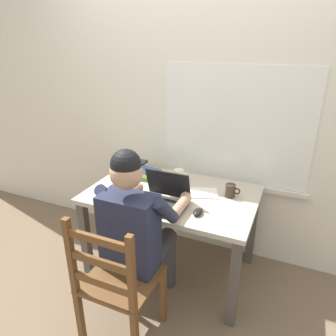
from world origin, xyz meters
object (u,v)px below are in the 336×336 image
object	(u,v)px
computer_mouse	(198,212)
coffee_mug_dark	(231,191)
book_stack_main	(149,174)
laptop	(163,198)
coffee_mug_white	(179,175)
wooden_chair	(117,284)
seated_person	(138,227)
desk	(172,204)

from	to	relation	value
computer_mouse	coffee_mug_dark	bearing A→B (deg)	66.91
book_stack_main	laptop	bearing A→B (deg)	-50.64
computer_mouse	coffee_mug_white	xyz separation A→B (m)	(-0.31, 0.46, 0.03)
coffee_mug_dark	wooden_chair	bearing A→B (deg)	-117.86
seated_person	desk	bearing A→B (deg)	85.77
seated_person	computer_mouse	distance (m)	0.41
coffee_mug_white	coffee_mug_dark	world-z (taller)	coffee_mug_dark
coffee_mug_white	book_stack_main	bearing A→B (deg)	-161.20
wooden_chair	coffee_mug_white	size ratio (longest dim) A/B	7.94
desk	laptop	distance (m)	0.24
wooden_chair	book_stack_main	distance (m)	0.98
seated_person	wooden_chair	world-z (taller)	seated_person
wooden_chair	coffee_mug_dark	xyz separation A→B (m)	(0.46, 0.86, 0.31)
seated_person	coffee_mug_white	size ratio (longest dim) A/B	10.52
wooden_chair	seated_person	bearing A→B (deg)	90.00
seated_person	coffee_mug_white	distance (m)	0.71
computer_mouse	coffee_mug_dark	distance (m)	0.36
laptop	coffee_mug_dark	size ratio (longest dim) A/B	2.99
desk	seated_person	xyz separation A→B (m)	(-0.03, -0.47, 0.06)
coffee_mug_dark	book_stack_main	size ratio (longest dim) A/B	0.57
seated_person	coffee_mug_dark	xyz separation A→B (m)	(0.46, 0.58, 0.08)
seated_person	laptop	size ratio (longest dim) A/B	3.77
desk	computer_mouse	world-z (taller)	computer_mouse
wooden_chair	coffee_mug_white	xyz separation A→B (m)	(0.00, 0.99, 0.30)
computer_mouse	laptop	bearing A→B (deg)	174.15
laptop	book_stack_main	distance (m)	0.45
wooden_chair	book_stack_main	xyz separation A→B (m)	(-0.24, 0.91, 0.30)
desk	seated_person	world-z (taller)	seated_person
laptop	desk	bearing A→B (deg)	94.38
laptop	computer_mouse	world-z (taller)	laptop
wooden_chair	computer_mouse	xyz separation A→B (m)	(0.32, 0.53, 0.27)
laptop	coffee_mug_white	bearing A→B (deg)	96.52
seated_person	book_stack_main	size ratio (longest dim) A/B	6.38
computer_mouse	coffee_mug_white	distance (m)	0.55
desk	book_stack_main	distance (m)	0.34
seated_person	laptop	xyz separation A→B (m)	(0.05, 0.28, 0.09)
wooden_chair	coffee_mug_white	distance (m)	1.03
desk	coffee_mug_white	size ratio (longest dim) A/B	10.67
seated_person	computer_mouse	bearing A→B (deg)	38.61
desk	book_stack_main	xyz separation A→B (m)	(-0.27, 0.15, 0.14)
wooden_chair	coffee_mug_dark	world-z (taller)	wooden_chair
seated_person	wooden_chair	xyz separation A→B (m)	(0.00, -0.28, -0.22)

